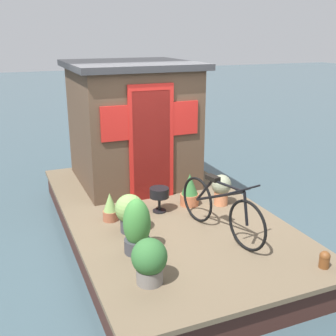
{
  "coord_description": "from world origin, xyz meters",
  "views": [
    {
      "loc": [
        -5.35,
        2.13,
        2.91
      ],
      "look_at": [
        -0.2,
        0.0,
        1.11
      ],
      "focal_mm": 44.64,
      "sensor_mm": 36.0,
      "label": 1
    }
  ],
  "objects": [
    {
      "name": "potted_plant_rosemary",
      "position": [
        -1.08,
        0.76,
        0.73
      ],
      "size": [
        0.33,
        0.33,
        0.68
      ],
      "color": "#38383D",
      "rests_on": "houseboat_deck"
    },
    {
      "name": "potted_plant_geranium",
      "position": [
        -0.53,
        0.68,
        0.69
      ],
      "size": [
        0.38,
        0.38,
        0.52
      ],
      "color": "#38383D",
      "rests_on": "houseboat_deck"
    },
    {
      "name": "mooring_bollard",
      "position": [
        -2.22,
        -1.06,
        0.51
      ],
      "size": [
        0.12,
        0.12,
        0.2
      ],
      "color": "brown",
      "rests_on": "houseboat_deck"
    },
    {
      "name": "bicycle",
      "position": [
        -1.05,
        -0.38,
        0.77
      ],
      "size": [
        1.59,
        0.5,
        0.77
      ],
      "color": "black",
      "rests_on": "houseboat_deck"
    },
    {
      "name": "houseboat_deck",
      "position": [
        0.0,
        0.0,
        0.21
      ],
      "size": [
        5.07,
        2.81,
        0.41
      ],
      "color": "brown",
      "rests_on": "ground_plane"
    },
    {
      "name": "charcoal_grill",
      "position": [
        -0.08,
        0.09,
        0.68
      ],
      "size": [
        0.28,
        0.28,
        0.37
      ],
      "color": "black",
      "rests_on": "houseboat_deck"
    },
    {
      "name": "potted_plant_mint",
      "position": [
        -0.19,
        -0.88,
        0.68
      ],
      "size": [
        0.3,
        0.3,
        0.48
      ],
      "color": "#C6754C",
      "rests_on": "houseboat_deck"
    },
    {
      "name": "houseboat_cabin",
      "position": [
        1.42,
        0.0,
        1.45
      ],
      "size": [
        2.1,
        2.05,
        2.06
      ],
      "color": "#4C3828",
      "rests_on": "houseboat_deck"
    },
    {
      "name": "potted_plant_ivy",
      "position": [
        -1.75,
        0.85,
        0.67
      ],
      "size": [
        0.38,
        0.38,
        0.5
      ],
      "color": "slate",
      "rests_on": "houseboat_deck"
    },
    {
      "name": "potted_plant_succulent",
      "position": [
        -0.09,
        0.83,
        0.6
      ],
      "size": [
        0.21,
        0.21,
        0.41
      ],
      "color": "#935138",
      "rests_on": "houseboat_deck"
    },
    {
      "name": "ground_plane",
      "position": [
        0.0,
        0.0,
        0.0
      ],
      "size": [
        60.0,
        60.0,
        0.0
      ],
      "primitive_type": "plane",
      "color": "#384C54"
    },
    {
      "name": "potted_plant_thyme",
      "position": [
        -0.02,
        -0.43,
        0.64
      ],
      "size": [
        0.28,
        0.28,
        0.5
      ],
      "color": "#B2603D",
      "rests_on": "houseboat_deck"
    }
  ]
}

